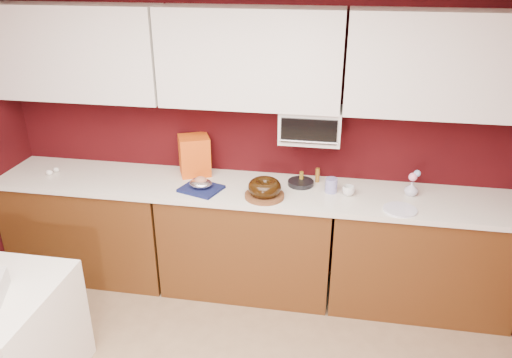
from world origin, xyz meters
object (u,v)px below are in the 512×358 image
object	(u,v)px
pandoro_box	(195,155)
flower_vase	(411,188)
bundt_cake	(265,187)
blue_jar	(331,185)
foil_ham_nest	(201,183)
coffee_mug	(349,190)
toaster_oven	(311,124)

from	to	relation	value
pandoro_box	flower_vase	xyz separation A→B (m)	(1.68, -0.11, -0.10)
bundt_cake	blue_jar	distance (m)	0.51
blue_jar	foil_ham_nest	bearing A→B (deg)	-171.92
coffee_mug	blue_jar	distance (m)	0.13
pandoro_box	coffee_mug	bearing A→B (deg)	-32.61
foil_ham_nest	coffee_mug	bearing A→B (deg)	5.34
coffee_mug	flower_vase	size ratio (longest dim) A/B	0.75
bundt_cake	flower_vase	size ratio (longest dim) A/B	2.05
toaster_oven	foil_ham_nest	distance (m)	0.93
toaster_oven	foil_ham_nest	bearing A→B (deg)	-160.75
toaster_oven	pandoro_box	world-z (taller)	toaster_oven
toaster_oven	coffee_mug	world-z (taller)	toaster_oven
bundt_cake	foil_ham_nest	xyz separation A→B (m)	(-0.49, 0.04, -0.03)
blue_jar	flower_vase	world-z (taller)	flower_vase
pandoro_box	blue_jar	bearing A→B (deg)	-31.85
toaster_oven	blue_jar	size ratio (longest dim) A/B	4.15
coffee_mug	toaster_oven	bearing A→B (deg)	151.21
foil_ham_nest	blue_jar	distance (m)	0.98
foil_ham_nest	blue_jar	world-z (taller)	blue_jar
bundt_cake	foil_ham_nest	world-z (taller)	bundt_cake
bundt_cake	coffee_mug	size ratio (longest dim) A/B	2.75
toaster_oven	blue_jar	world-z (taller)	toaster_oven
pandoro_box	blue_jar	distance (m)	1.11
toaster_oven	coffee_mug	size ratio (longest dim) A/B	5.08
bundt_cake	pandoro_box	bearing A→B (deg)	151.84
foil_ham_nest	pandoro_box	distance (m)	0.34
coffee_mug	bundt_cake	bearing A→B (deg)	-166.81
pandoro_box	foil_ham_nest	bearing A→B (deg)	-89.83
foil_ham_nest	coffee_mug	xyz separation A→B (m)	(1.10, 0.10, -0.01)
toaster_oven	bundt_cake	world-z (taller)	toaster_oven
pandoro_box	blue_jar	xyz separation A→B (m)	(1.10, -0.16, -0.10)
foil_ham_nest	blue_jar	bearing A→B (deg)	8.08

